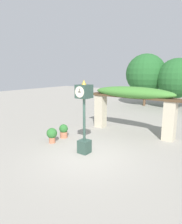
% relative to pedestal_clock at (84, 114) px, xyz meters
% --- Properties ---
extents(ground_plane, '(60.00, 60.00, 0.00)m').
position_rel_pedestal_clock_xyz_m(ground_plane, '(0.34, -0.23, -1.79)').
color(ground_plane, gray).
extents(pedestal_clock, '(0.58, 0.62, 3.29)m').
position_rel_pedestal_clock_xyz_m(pedestal_clock, '(0.00, 0.00, 0.00)').
color(pedestal_clock, '#2D473D').
rests_on(pedestal_clock, ground).
extents(pergola, '(5.61, 1.20, 2.77)m').
position_rel_pedestal_clock_xyz_m(pergola, '(0.34, 4.05, 0.27)').
color(pergola, '#BCB299').
rests_on(pergola, ground).
extents(potted_plant_near_left, '(0.54, 0.54, 0.78)m').
position_rel_pedestal_clock_xyz_m(potted_plant_near_left, '(-2.15, 0.01, -1.34)').
color(potted_plant_near_left, '#B26B4C').
rests_on(potted_plant_near_left, ground).
extents(potted_plant_near_right, '(0.48, 0.48, 0.76)m').
position_rel_pedestal_clock_xyz_m(potted_plant_near_right, '(-2.25, 0.97, -1.39)').
color(potted_plant_near_right, '#B26B4C').
rests_on(potted_plant_near_right, ground).
extents(tree_line, '(9.60, 4.67, 5.41)m').
position_rel_pedestal_clock_xyz_m(tree_line, '(-0.31, 13.87, 1.35)').
color(tree_line, brown).
rests_on(tree_line, ground).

